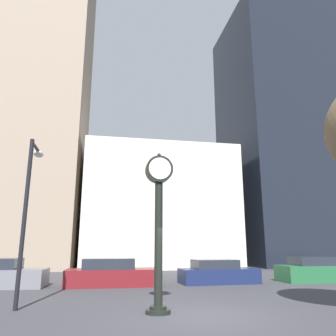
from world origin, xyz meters
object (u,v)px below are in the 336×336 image
street_clock (159,214)px  car_green (318,271)px  car_maroon (112,274)px  street_lamp_left (30,192)px  car_navy (218,273)px

street_clock → car_green: bearing=35.0°
car_maroon → street_lamp_left: bearing=-118.3°
street_clock → car_green: size_ratio=1.07×
car_green → street_clock: bearing=-145.2°
car_green → car_navy: bearing=178.1°
street_clock → car_green: (10.35, 7.25, -2.37)m
car_maroon → car_navy: car_maroon is taller
car_navy → car_green: (5.93, -0.17, 0.05)m
car_navy → street_lamp_left: (-8.72, -5.74, 3.26)m
street_clock → car_maroon: (-1.24, 7.22, -2.38)m
street_clock → street_lamp_left: size_ratio=0.88×
street_lamp_left → car_maroon: bearing=61.2°
car_navy → street_lamp_left: 10.94m
car_green → street_lamp_left: bearing=-159.4°
car_navy → car_green: size_ratio=0.92×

